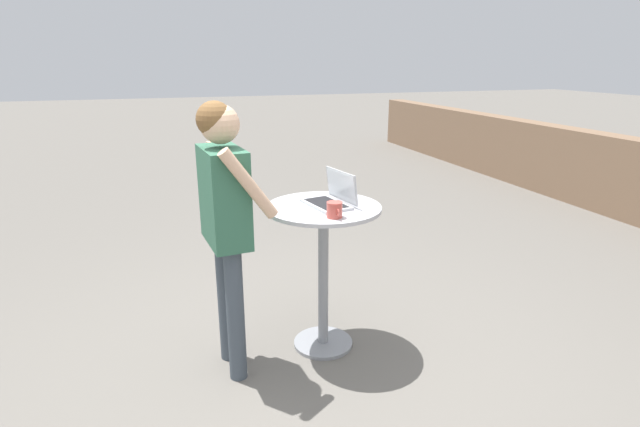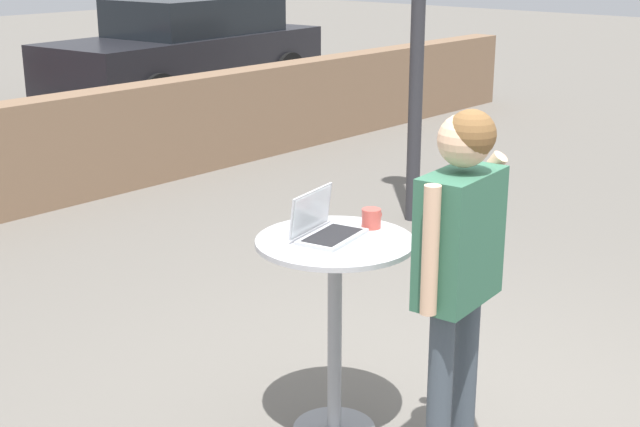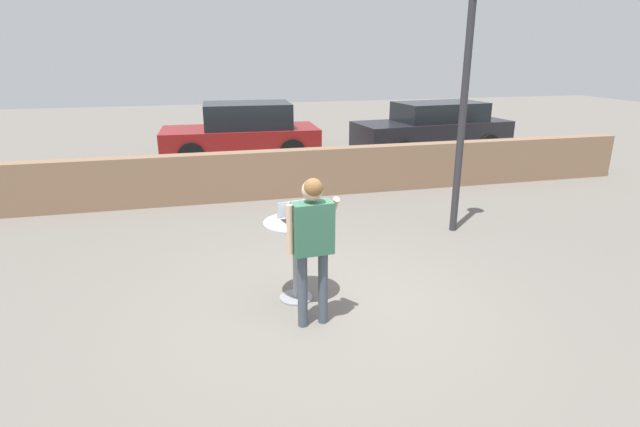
{
  "view_description": "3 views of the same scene",
  "coord_description": "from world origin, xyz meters",
  "px_view_note": "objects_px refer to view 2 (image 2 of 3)",
  "views": [
    {
      "loc": [
        2.59,
        -0.62,
        1.94
      ],
      "look_at": [
        -0.38,
        0.36,
        0.97
      ],
      "focal_mm": 28.0,
      "sensor_mm": 36.0,
      "label": 1
    },
    {
      "loc": [
        -3.36,
        -2.21,
        2.38
      ],
      "look_at": [
        -0.46,
        0.38,
        1.18
      ],
      "focal_mm": 50.0,
      "sensor_mm": 36.0,
      "label": 2
    },
    {
      "loc": [
        -1.44,
        -5.17,
        2.98
      ],
      "look_at": [
        -0.12,
        0.06,
        1.21
      ],
      "focal_mm": 28.0,
      "sensor_mm": 36.0,
      "label": 3
    }
  ],
  "objects_px": {
    "cafe_table": "(335,298)",
    "standing_person": "(459,251)",
    "laptop": "(324,227)",
    "parked_car_further_down": "(189,49)",
    "coffee_mug": "(371,218)"
  },
  "relations": [
    {
      "from": "laptop",
      "to": "parked_car_further_down",
      "type": "bearing_deg",
      "value": 53.56
    },
    {
      "from": "coffee_mug",
      "to": "parked_car_further_down",
      "type": "xyz_separation_m",
      "value": [
        5.43,
        7.78,
        -0.26
      ]
    },
    {
      "from": "laptop",
      "to": "standing_person",
      "type": "relative_size",
      "value": 0.23
    },
    {
      "from": "cafe_table",
      "to": "standing_person",
      "type": "distance_m",
      "value": 0.75
    },
    {
      "from": "coffee_mug",
      "to": "standing_person",
      "type": "xyz_separation_m",
      "value": [
        -0.19,
        -0.63,
        0.03
      ]
    },
    {
      "from": "laptop",
      "to": "parked_car_further_down",
      "type": "height_order",
      "value": "parked_car_further_down"
    },
    {
      "from": "cafe_table",
      "to": "parked_car_further_down",
      "type": "distance_m",
      "value": 9.62
    },
    {
      "from": "coffee_mug",
      "to": "parked_car_further_down",
      "type": "bearing_deg",
      "value": 55.1
    },
    {
      "from": "coffee_mug",
      "to": "standing_person",
      "type": "height_order",
      "value": "standing_person"
    },
    {
      "from": "standing_person",
      "to": "laptop",
      "type": "bearing_deg",
      "value": 95.92
    },
    {
      "from": "coffee_mug",
      "to": "standing_person",
      "type": "distance_m",
      "value": 0.66
    },
    {
      "from": "parked_car_further_down",
      "to": "standing_person",
      "type": "bearing_deg",
      "value": -123.74
    },
    {
      "from": "cafe_table",
      "to": "coffee_mug",
      "type": "relative_size",
      "value": 7.89
    },
    {
      "from": "cafe_table",
      "to": "coffee_mug",
      "type": "distance_m",
      "value": 0.43
    },
    {
      "from": "coffee_mug",
      "to": "parked_car_further_down",
      "type": "distance_m",
      "value": 9.49
    }
  ]
}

